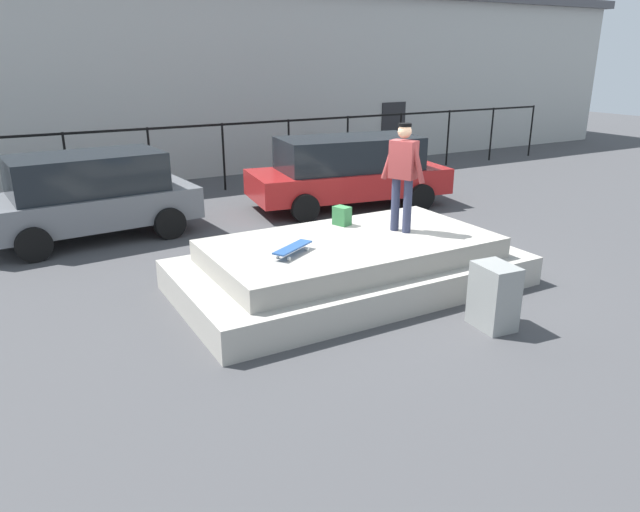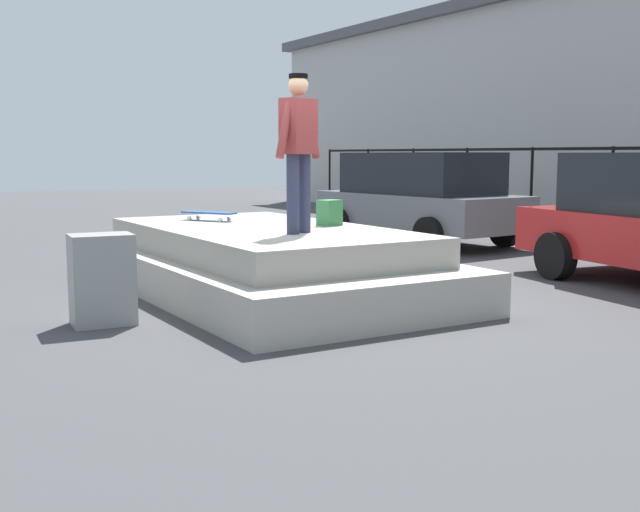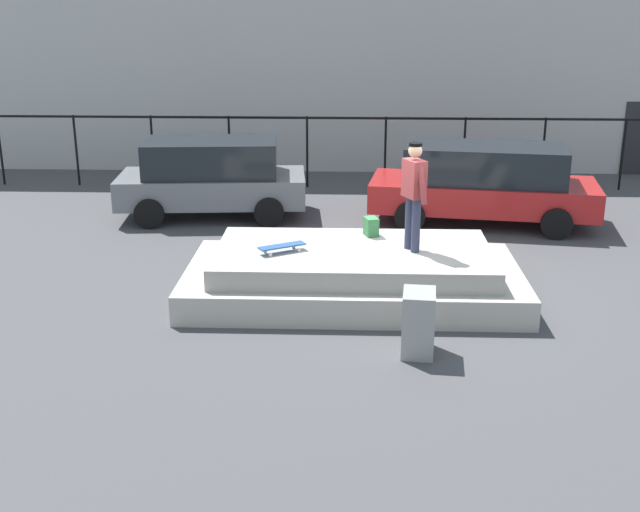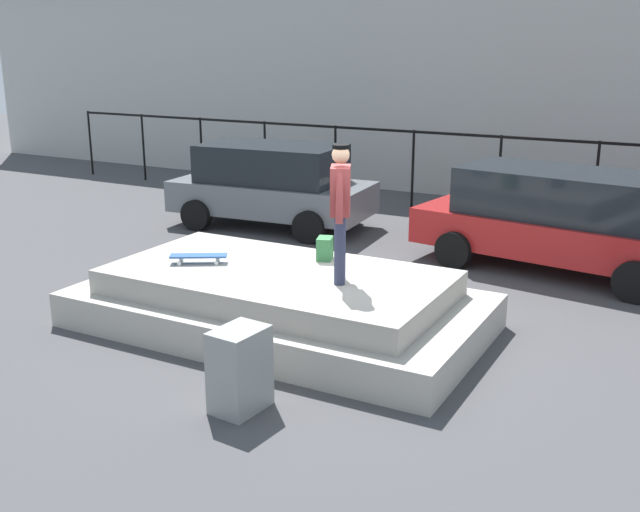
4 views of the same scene
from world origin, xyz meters
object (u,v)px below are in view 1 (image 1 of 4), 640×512
utility_box (494,296)px  skateboard (293,248)px  skateboarder (403,170)px  car_grey_hatchback_near (89,194)px  backpack (342,216)px  car_red_hatchback_mid (349,170)px

utility_box → skateboard: bearing=140.9°
skateboarder → car_grey_hatchback_near: skateboarder is taller
skateboarder → backpack: skateboarder is taller
skateboarder → car_red_hatchback_mid: skateboarder is taller
skateboard → skateboarder: bearing=5.4°
skateboard → utility_box: (2.04, -2.01, -0.45)m
skateboard → backpack: 1.76m
skateboard → backpack: size_ratio=2.42×
skateboard → backpack: bearing=34.5°
car_grey_hatchback_near → utility_box: bearing=-60.5°
skateboard → car_grey_hatchback_near: car_grey_hatchback_near is taller
skateboarder → utility_box: 2.59m
car_red_hatchback_mid → skateboarder: bearing=-112.2°
car_grey_hatchback_near → utility_box: size_ratio=4.70×
skateboarder → backpack: 1.33m
backpack → car_red_hatchback_mid: 4.53m
skateboard → car_red_hatchback_mid: car_red_hatchback_mid is taller
backpack → car_red_hatchback_mid: car_red_hatchback_mid is taller
car_grey_hatchback_near → utility_box: (4.03, -7.12, -0.46)m
car_grey_hatchback_near → car_red_hatchback_mid: (5.95, -0.34, -0.00)m
skateboarder → skateboard: (-2.09, -0.20, -0.91)m
skateboard → car_grey_hatchback_near: size_ratio=0.18×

